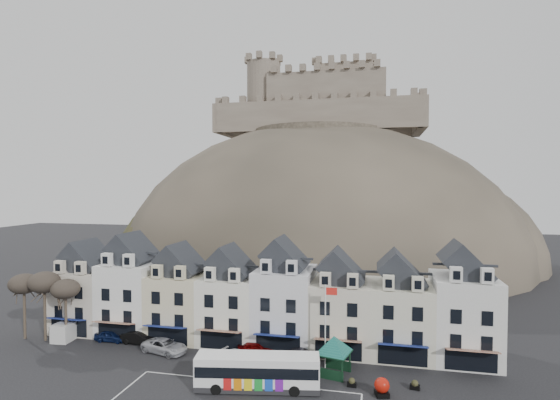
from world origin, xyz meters
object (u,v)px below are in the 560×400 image
Objects in this scene: bus at (258,370)px; white_van at (70,329)px; red_buoy at (382,387)px; car_navy at (111,336)px; car_charcoal at (303,353)px; car_white at (239,356)px; bus_shelter at (334,345)px; car_black at (140,337)px; car_silver at (165,346)px; flagpole at (326,321)px; car_maroon at (256,348)px.

white_van is at bearing 153.37° from bus.
red_buoy reaches higher than car_navy.
car_charcoal is (24.12, 0.00, -0.08)m from car_navy.
red_buoy reaches higher than car_white.
bus_shelter is at bearing -135.53° from car_charcoal.
white_van reaches higher than car_white.
bus_shelter is 10.78m from car_white.
car_black reaches higher than car_silver.
red_buoy is 8.68m from flagpole.
car_maroon is (-9.25, 3.44, -2.40)m from bus_shelter.
car_charcoal is at bearing 140.45° from red_buoy.
bus reaches higher than car_maroon.
car_black is at bearing 144.74° from bus.
car_maroon is (18.60, 0.00, 0.02)m from car_navy.
car_navy reaches higher than car_charcoal.
white_van reaches higher than car_navy.
car_black reaches higher than car_navy.
car_silver is 1.28× the size of car_white.
flagpole is 2.19× the size of car_navy.
car_black is 14.67m from car_maroon.
flagpole is at bearing -75.80° from car_silver.
flagpole reaches higher than red_buoy.
bus_shelter reaches higher than car_navy.
bus_shelter reaches higher than bus.
car_silver is (14.10, -1.88, -0.34)m from white_van.
car_silver is at bearing 93.97° from car_charcoal.
car_white is at bearing -176.95° from flagpole.
flagpole is 27.32m from car_navy.
car_silver reaches higher than car_white.
bus reaches higher than car_navy.
red_buoy is 15.66m from car_maroon.
flagpole reaches higher than car_navy.
bus_shelter is 1.47× the size of car_maroon.
car_charcoal is (20.19, 0.00, -0.17)m from car_black.
bus_shelter is at bearing -98.60° from car_navy.
car_black is at bearing 166.27° from red_buoy.
flagpole is 10.50m from car_white.
red_buoy reaches higher than car_black.
car_white is at bearing -99.73° from car_navy.
red_buoy is 39.13m from white_van.
white_van reaches higher than car_charcoal.
bus is 2.83× the size of car_white.
flagpole is (5.82, 6.17, 3.25)m from bus.
red_buoy reaches higher than car_silver.
red_buoy is 33.35m from car_navy.
car_white is at bearing 163.50° from red_buoy.
flagpole reaches higher than car_black.
bus reaches higher than car_charcoal.
bus_shelter reaches higher than car_white.
bus reaches higher than white_van.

